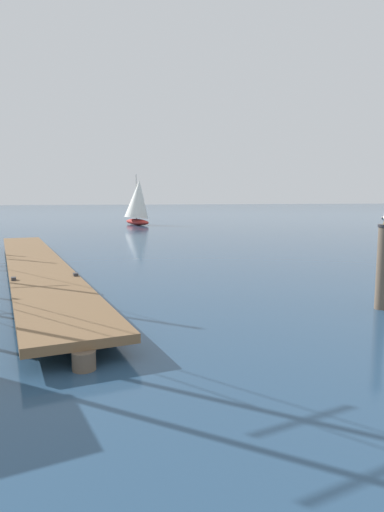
# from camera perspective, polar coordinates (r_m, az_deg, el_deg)

# --- Properties ---
(floating_dock) EXTENTS (3.42, 19.50, 0.53)m
(floating_dock) POSITION_cam_1_polar(r_m,az_deg,el_deg) (16.23, -19.95, -0.79)
(floating_dock) COLOR brown
(floating_dock) RESTS_ON ground
(mooring_piling) EXTENTS (0.30, 0.30, 1.99)m
(mooring_piling) POSITION_cam_1_polar(r_m,az_deg,el_deg) (11.04, 23.72, -1.17)
(mooring_piling) COLOR brown
(mooring_piling) RESTS_ON ground
(distant_sailboat) EXTENTS (3.21, 4.87, 4.98)m
(distant_sailboat) POSITION_cam_1_polar(r_m,az_deg,el_deg) (43.59, -7.13, 7.05)
(distant_sailboat) COLOR #AD2823
(distant_sailboat) RESTS_ON ground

